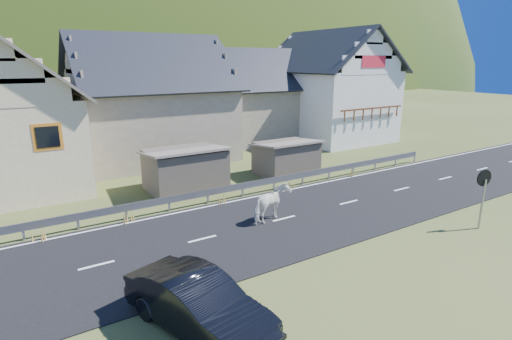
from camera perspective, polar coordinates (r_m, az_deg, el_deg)
ground at (r=18.07m, az=4.01°, el=-7.05°), size 160.00×160.00×0.00m
road at (r=18.07m, az=4.01°, el=-6.99°), size 60.00×7.00×0.04m
lane_markings at (r=18.06m, az=4.02°, el=-6.92°), size 60.00×6.60×0.01m
guardrail at (r=20.78m, az=-1.93°, el=-2.34°), size 28.10×0.09×0.75m
shed_left at (r=22.23m, az=-10.08°, el=0.05°), size 4.30×3.30×2.40m
shed_right at (r=24.92m, az=4.33°, el=1.67°), size 3.80×2.90×2.20m
house_cream at (r=25.58m, az=-32.40°, el=7.34°), size 7.80×9.80×8.30m
house_stone_a at (r=29.90m, az=-14.90°, el=10.55°), size 10.80×9.80×8.90m
house_stone_b at (r=35.95m, az=-0.24°, el=11.14°), size 9.80×8.80×8.10m
house_white at (r=37.12m, az=10.37°, el=12.31°), size 8.80×10.80×9.70m
mountain at (r=195.88m, az=-27.54°, el=5.73°), size 440.00×280.00×260.00m
horse at (r=17.52m, az=2.24°, el=-4.80°), size 1.46×2.09×1.61m
car at (r=11.07m, az=-8.25°, el=-18.39°), size 2.87×4.86×1.51m
traffic_mirror at (r=19.01m, az=29.71°, el=-1.95°), size 0.70×0.26×2.57m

